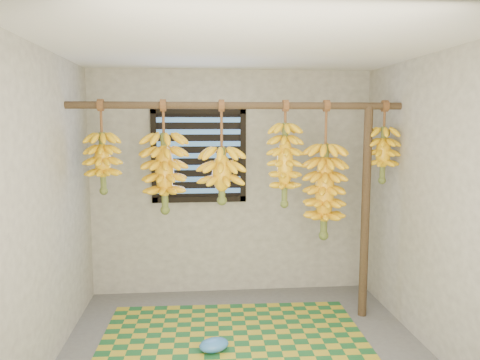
{
  "coord_description": "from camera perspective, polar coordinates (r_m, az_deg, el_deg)",
  "views": [
    {
      "loc": [
        -0.38,
        -3.49,
        1.86
      ],
      "look_at": [
        0.0,
        0.55,
        1.35
      ],
      "focal_mm": 35.0,
      "sensor_mm": 36.0,
      "label": 1
    }
  ],
  "objects": [
    {
      "name": "window",
      "position": [
        4.98,
        -5.03,
        2.98
      ],
      "size": [
        1.0,
        0.04,
        1.0
      ],
      "color": "black",
      "rests_on": "wall_back"
    },
    {
      "name": "banana_bunch_c",
      "position": [
        4.22,
        -2.24,
        0.62
      ],
      "size": [
        0.39,
        0.39,
        0.92
      ],
      "color": "brown",
      "rests_on": "hanging_pole"
    },
    {
      "name": "plastic_bag",
      "position": [
        4.02,
        -3.2,
        -19.44
      ],
      "size": [
        0.31,
        0.27,
        0.1
      ],
      "primitive_type": "ellipsoid",
      "rotation": [
        0.0,
        0.0,
        0.43
      ],
      "color": "#2F6AB2",
      "rests_on": "woven_mat"
    },
    {
      "name": "wall_right",
      "position": [
        4.02,
        22.7,
        -2.84
      ],
      "size": [
        0.01,
        3.0,
        2.4
      ],
      "primitive_type": "cube",
      "color": "slate",
      "rests_on": "floor"
    },
    {
      "name": "support_post",
      "position": [
        4.56,
        15.04,
        -3.96
      ],
      "size": [
        0.08,
        0.08,
        2.0
      ],
      "primitive_type": "cylinder",
      "color": "#493723",
      "rests_on": "floor"
    },
    {
      "name": "banana_bunch_f",
      "position": [
        4.55,
        17.04,
        2.98
      ],
      "size": [
        0.29,
        0.29,
        0.76
      ],
      "color": "brown",
      "rests_on": "hanging_pole"
    },
    {
      "name": "banana_bunch_d",
      "position": [
        4.29,
        5.48,
        1.86
      ],
      "size": [
        0.3,
        0.3,
        0.97
      ],
      "color": "brown",
      "rests_on": "hanging_pole"
    },
    {
      "name": "wall_back",
      "position": [
        5.05,
        -1.02,
        -0.35
      ],
      "size": [
        3.0,
        0.01,
        2.4
      ],
      "primitive_type": "cube",
      "color": "slate",
      "rests_on": "floor"
    },
    {
      "name": "wall_left",
      "position": [
        3.72,
        -22.9,
        -3.6
      ],
      "size": [
        0.01,
        3.0,
        2.4
      ],
      "primitive_type": "cube",
      "color": "slate",
      "rests_on": "floor"
    },
    {
      "name": "banana_bunch_e",
      "position": [
        4.4,
        10.27,
        -1.35
      ],
      "size": [
        0.38,
        0.38,
        1.27
      ],
      "color": "brown",
      "rests_on": "hanging_pole"
    },
    {
      "name": "hanging_pole",
      "position": [
        4.21,
        -0.2,
        9.07
      ],
      "size": [
        3.0,
        0.06,
        0.06
      ],
      "primitive_type": "cylinder",
      "rotation": [
        0.0,
        1.57,
        0.0
      ],
      "color": "#493723",
      "rests_on": "wall_left"
    },
    {
      "name": "woven_mat",
      "position": [
        4.1,
        -0.65,
        -19.7
      ],
      "size": [
        2.31,
        1.87,
        0.01
      ],
      "primitive_type": "cube",
      "rotation": [
        0.0,
        0.0,
        -0.03
      ],
      "color": "#185326",
      "rests_on": "floor"
    },
    {
      "name": "banana_bunch_b",
      "position": [
        4.22,
        -9.2,
        0.87
      ],
      "size": [
        0.39,
        0.39,
        1.0
      ],
      "color": "brown",
      "rests_on": "hanging_pole"
    },
    {
      "name": "ceiling",
      "position": [
        3.55,
        0.87,
        15.99
      ],
      "size": [
        3.0,
        3.0,
        0.01
      ],
      "primitive_type": "cube",
      "color": "silver",
      "rests_on": "wall_back"
    },
    {
      "name": "floor",
      "position": [
        3.97,
        0.8,
        -20.82
      ],
      "size": [
        3.0,
        3.0,
        0.01
      ],
      "primitive_type": "cube",
      "color": "#525252",
      "rests_on": "ground"
    },
    {
      "name": "banana_bunch_a",
      "position": [
        4.28,
        -16.39,
        2.03
      ],
      "size": [
        0.32,
        0.32,
        0.82
      ],
      "color": "brown",
      "rests_on": "hanging_pole"
    }
  ]
}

